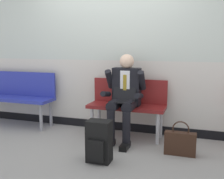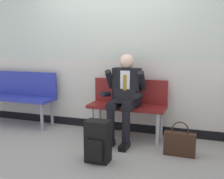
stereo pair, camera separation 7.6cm
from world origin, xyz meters
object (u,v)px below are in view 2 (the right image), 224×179
(handbag, at_px, (180,143))
(bench_with_person, at_px, (128,102))
(person_seated, at_px, (124,95))
(bench_empty, at_px, (19,93))
(backpack, at_px, (98,142))

(handbag, bearing_deg, bench_with_person, 148.48)
(bench_with_person, height_order, person_seated, person_seated)
(bench_empty, relative_size, backpack, 2.70)
(backpack, relative_size, handbag, 1.14)
(handbag, bearing_deg, person_seated, 159.27)
(bench_with_person, xyz_separation_m, backpack, (-0.07, -1.02, -0.28))
(bench_empty, distance_m, handbag, 2.87)
(bench_empty, height_order, person_seated, person_seated)
(bench_with_person, relative_size, person_seated, 0.92)
(backpack, distance_m, handbag, 1.04)
(bench_empty, relative_size, handbag, 3.08)
(person_seated, xyz_separation_m, handbag, (0.82, -0.31, -0.51))
(bench_with_person, relative_size, backpack, 2.28)
(bench_with_person, bearing_deg, handbag, -31.52)
(bench_empty, bearing_deg, person_seated, -5.78)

